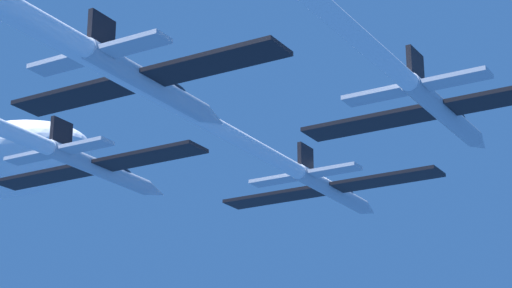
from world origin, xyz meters
name	(u,v)px	position (x,y,z in m)	size (l,w,h in m)	color
jet_lead	(157,94)	(-0.25, -22.16, 0.48)	(17.20, 69.05, 2.85)	#B2BAC6
cloud_wispy	(7,160)	(-46.66, 12.70, 14.21)	(22.13, 12.17, 7.75)	white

